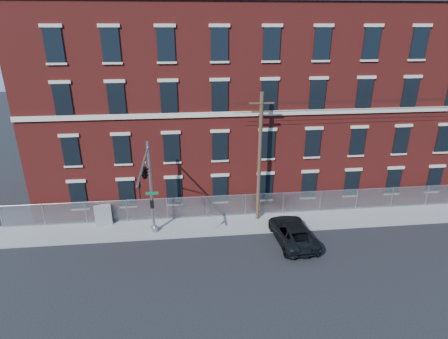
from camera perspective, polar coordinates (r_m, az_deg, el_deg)
name	(u,v)px	position (r m, az deg, el deg)	size (l,w,h in m)	color
ground	(243,264)	(24.67, 3.04, -14.41)	(140.00, 140.00, 0.00)	black
sidewalk	(380,216)	(32.46, 23.12, -6.66)	(65.00, 3.00, 0.12)	gray
mill_building	(347,96)	(37.48, 18.53, 10.82)	(55.30, 14.32, 16.30)	maroon
chain_link_fence	(374,198)	(33.04, 22.32, -4.10)	(59.06, 0.06, 1.85)	#A5A8AD
traffic_signal_mast	(146,178)	(23.80, -11.97, -1.37)	(0.90, 6.75, 7.00)	#9EA0A5
utility_pole_near	(260,157)	(27.40, 5.56, 2.01)	(1.80, 0.28, 10.00)	#4F3627
pickup_truck	(293,232)	(26.93, 10.59, -9.52)	(2.44, 5.28, 1.47)	black
utility_cabinet	(103,215)	(29.77, -18.25, -6.75)	(1.23, 0.62, 1.54)	gray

